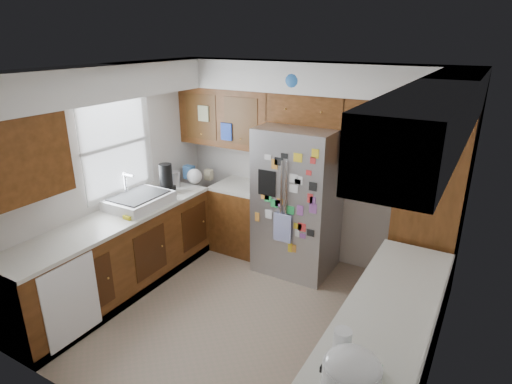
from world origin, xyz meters
TOP-DOWN VIEW (x-y plane):
  - floor at (0.00, 0.00)m, footprint 3.60×3.60m
  - room_shell at (-0.11, 0.36)m, footprint 3.64×3.24m
  - left_counter_run at (-1.36, 0.03)m, footprint 1.36×3.20m
  - right_counter_run at (1.50, -0.47)m, footprint 0.63×2.25m
  - pantry at (1.50, 1.15)m, footprint 0.60×0.90m
  - fridge at (-0.00, 1.20)m, footprint 0.90×0.79m
  - bridge_cabinet at (0.00, 1.43)m, footprint 0.96×0.34m
  - fridge_top_items at (0.02, 1.36)m, footprint 0.70×0.30m
  - sink_assembly at (-1.50, 0.10)m, footprint 0.52×0.73m
  - left_counter_clutter at (-1.50, 0.84)m, footprint 0.38×0.96m
  - rice_cooker at (1.50, -1.38)m, footprint 0.33×0.32m
  - paper_towel at (1.38, -1.17)m, footprint 0.11×0.11m

SIDE VIEW (x-z plane):
  - floor at x=0.00m, z-range 0.00..0.00m
  - right_counter_run at x=1.50m, z-range -0.04..0.88m
  - left_counter_run at x=-1.36m, z-range -0.03..0.89m
  - fridge at x=0.00m, z-range 0.00..1.80m
  - sink_assembly at x=-1.50m, z-range 0.80..1.17m
  - paper_towel at x=1.38m, z-range 0.92..1.16m
  - left_counter_clutter at x=-1.50m, z-range 0.86..1.24m
  - rice_cooker at x=1.50m, z-range 0.93..1.21m
  - pantry at x=1.50m, z-range 0.00..2.15m
  - room_shell at x=-0.11m, z-range 0.56..3.08m
  - bridge_cabinet at x=0.00m, z-range 1.80..2.15m
  - fridge_top_items at x=0.02m, z-range 2.13..2.43m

